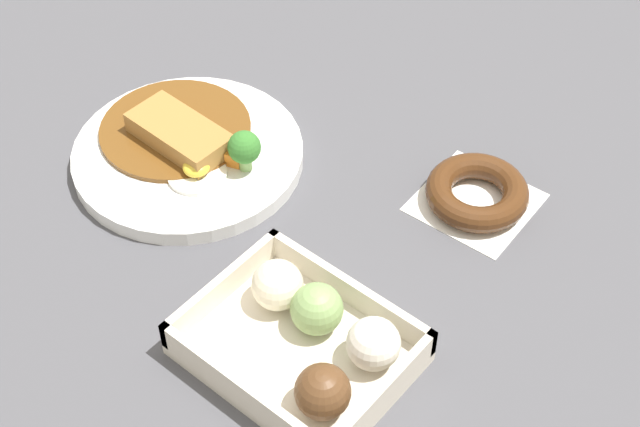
% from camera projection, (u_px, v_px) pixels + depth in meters
% --- Properties ---
extents(ground_plane, '(1.60, 1.60, 0.00)m').
position_uv_depth(ground_plane, '(275.00, 174.00, 1.04)').
color(ground_plane, '#4C4C51').
extents(curry_plate, '(0.26, 0.26, 0.07)m').
position_uv_depth(curry_plate, '(188.00, 150.00, 1.05)').
color(curry_plate, white).
rests_on(curry_plate, ground_plane).
extents(donut_box, '(0.20, 0.16, 0.06)m').
position_uv_depth(donut_box, '(310.00, 340.00, 0.86)').
color(donut_box, beige).
rests_on(donut_box, ground_plane).
extents(chocolate_ring_donut, '(0.12, 0.12, 0.03)m').
position_uv_depth(chocolate_ring_donut, '(477.00, 193.00, 1.00)').
color(chocolate_ring_donut, white).
rests_on(chocolate_ring_donut, ground_plane).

